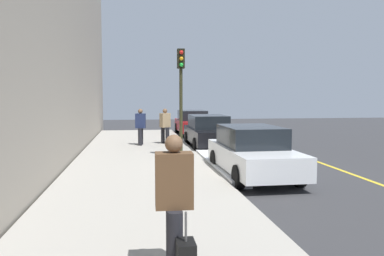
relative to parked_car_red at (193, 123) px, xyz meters
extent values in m
plane|color=#333335|center=(11.82, -0.10, -0.76)|extent=(56.00, 56.00, 0.00)
cube|color=#A39E93|center=(11.82, -3.40, -0.68)|extent=(28.00, 4.60, 0.15)
cube|color=gold|center=(11.82, 3.10, -0.75)|extent=(28.00, 0.14, 0.01)
cube|color=white|center=(11.39, -0.80, -0.65)|extent=(6.15, 0.56, 0.22)
cylinder|color=black|center=(1.42, 0.84, -0.44)|extent=(0.64, 0.22, 0.64)
cylinder|color=black|center=(1.41, -0.84, -0.44)|extent=(0.64, 0.22, 0.64)
cylinder|color=black|center=(-1.29, 0.84, -0.44)|extent=(0.64, 0.22, 0.64)
cylinder|color=black|center=(-1.29, -0.84, -0.44)|extent=(0.64, 0.22, 0.64)
cube|color=maroon|center=(0.06, 0.00, -0.17)|extent=(4.37, 1.80, 0.64)
cube|color=black|center=(-0.16, 0.00, 0.45)|extent=(2.27, 1.60, 0.60)
cylinder|color=black|center=(7.61, 0.72, -0.44)|extent=(0.64, 0.22, 0.64)
cylinder|color=black|center=(7.61, -0.96, -0.44)|extent=(0.64, 0.22, 0.64)
cylinder|color=black|center=(4.73, 0.71, -0.44)|extent=(0.64, 0.22, 0.64)
cylinder|color=black|center=(4.73, -0.97, -0.44)|extent=(0.64, 0.22, 0.64)
cube|color=black|center=(6.17, -0.12, -0.17)|extent=(4.65, 1.82, 0.64)
cube|color=black|center=(5.94, -0.12, 0.45)|extent=(2.42, 1.61, 0.60)
cylinder|color=black|center=(14.40, 0.79, -0.44)|extent=(0.64, 0.23, 0.64)
cylinder|color=black|center=(14.43, -0.89, -0.44)|extent=(0.64, 0.23, 0.64)
cylinder|color=black|center=(11.58, 0.74, -0.44)|extent=(0.64, 0.23, 0.64)
cylinder|color=black|center=(11.60, -0.94, -0.44)|extent=(0.64, 0.23, 0.64)
cube|color=white|center=(13.00, -0.07, -0.17)|extent=(4.58, 1.87, 0.64)
cube|color=black|center=(12.77, -0.08, 0.45)|extent=(2.39, 1.64, 0.60)
cylinder|color=black|center=(19.52, -3.06, -0.19)|extent=(0.20, 0.20, 0.84)
cylinder|color=black|center=(19.13, -3.05, -0.19)|extent=(0.20, 0.20, 0.84)
cube|color=brown|center=(19.32, -3.06, 0.59)|extent=(0.32, 0.49, 0.71)
sphere|color=brown|center=(19.32, -3.06, 1.06)|extent=(0.23, 0.23, 0.23)
cylinder|color=black|center=(5.71, -2.03, -0.22)|extent=(0.18, 0.18, 0.78)
cylinder|color=black|center=(5.40, -2.22, -0.22)|extent=(0.18, 0.18, 0.78)
cube|color=tan|center=(5.56, -2.13, 0.51)|extent=(0.48, 0.53, 0.67)
sphere|color=brown|center=(5.56, -2.13, 0.95)|extent=(0.22, 0.22, 0.22)
cylinder|color=black|center=(5.73, -3.26, -0.21)|extent=(0.18, 0.18, 0.79)
cylinder|color=black|center=(6.09, -3.32, -0.21)|extent=(0.18, 0.18, 0.79)
cube|color=#1E284C|center=(5.91, -3.29, 0.52)|extent=(0.35, 0.49, 0.67)
sphere|color=brown|center=(5.91, -3.29, 0.96)|extent=(0.22, 0.22, 0.22)
cylinder|color=#2D2D19|center=(9.95, -1.88, 1.02)|extent=(0.12, 0.12, 3.26)
cube|color=black|center=(9.95, -1.88, 3.00)|extent=(0.26, 0.26, 0.70)
sphere|color=red|center=(10.10, -1.88, 3.21)|extent=(0.14, 0.14, 0.14)
sphere|color=orange|center=(10.10, -1.88, 2.99)|extent=(0.14, 0.14, 0.14)
sphere|color=green|center=(10.10, -1.88, 2.77)|extent=(0.14, 0.14, 0.14)
cylinder|color=#4C4C4C|center=(19.77, -2.96, 0.12)|extent=(0.03, 0.03, 0.36)
camera|label=1|loc=(24.34, -3.55, 1.68)|focal=37.23mm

